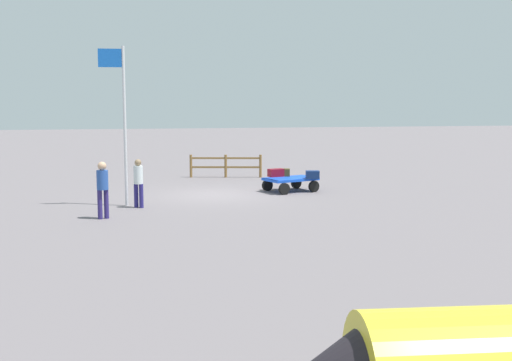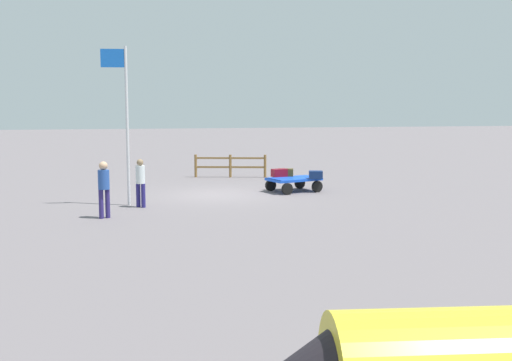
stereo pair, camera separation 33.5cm
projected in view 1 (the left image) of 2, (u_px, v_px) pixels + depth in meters
The scene contains 9 objects.
ground_plane at pixel (215, 195), 23.82m from camera, with size 120.00×120.00×0.00m, color slate.
luggage_cart at pixel (290, 181), 24.64m from camera, with size 2.23×1.84×0.54m.
suitcase_dark at pixel (282, 172), 25.15m from camera, with size 0.69×0.51×0.29m.
suitcase_tan at pixel (313, 175), 24.41m from camera, with size 0.59×0.48×0.29m.
suitcase_olive at pixel (276, 173), 24.98m from camera, with size 0.68×0.48×0.30m.
worker_lead at pixel (138, 180), 20.81m from camera, with size 0.42×0.42×1.61m.
worker_trailing at pixel (103, 185), 18.82m from camera, with size 0.44×0.44×1.71m.
flagpole at pixel (122, 113), 20.92m from camera, with size 0.85×0.10×5.29m.
wooden_fence at pixel (226, 164), 29.22m from camera, with size 3.26×0.82×1.05m.
Camera 1 is at (3.39, 23.38, 3.48)m, focal length 44.47 mm.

